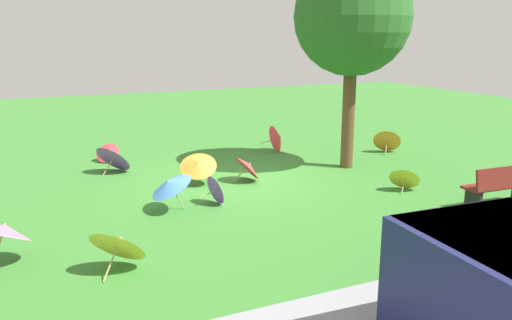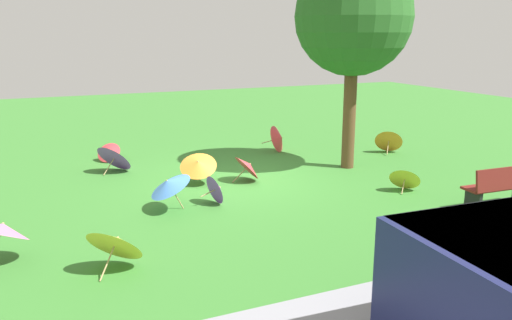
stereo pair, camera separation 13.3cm
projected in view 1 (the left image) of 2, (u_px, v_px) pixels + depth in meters
name	position (u px, v px, depth m)	size (l,w,h in m)	color
ground	(240.00, 180.00, 12.64)	(40.00, 40.00, 0.00)	#387A2D
park_bench	(502.00, 186.00, 10.58)	(1.62, 0.56, 0.90)	maroon
shade_tree	(353.00, 18.00, 13.00)	(2.95, 2.95, 5.36)	brown
parasol_red_0	(278.00, 138.00, 15.58)	(0.89, 0.89, 0.83)	tan
parasol_red_1	(107.00, 152.00, 14.36)	(0.84, 0.82, 0.56)	tan
parasol_yellow_0	(405.00, 176.00, 11.81)	(0.88, 0.89, 0.63)	tan
parasol_red_2	(248.00, 166.00, 12.51)	(0.73, 0.77, 0.71)	tan
parasol_yellow_2	(119.00, 243.00, 7.78)	(1.13, 1.12, 0.81)	tan
parasol_blue_0	(170.00, 184.00, 10.33)	(0.89, 0.91, 0.84)	tan
parasol_pink_0	(3.00, 230.00, 7.97)	(1.22, 1.22, 0.83)	tan
parasol_orange_0	(198.00, 164.00, 12.23)	(1.13, 1.11, 0.79)	tan
parasol_purple_1	(115.00, 156.00, 13.31)	(1.17, 1.21, 0.82)	tan
parasol_purple_3	(218.00, 189.00, 10.86)	(0.59, 0.67, 0.64)	tan
parasol_orange_4	(387.00, 139.00, 15.60)	(0.98, 0.96, 0.76)	tan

